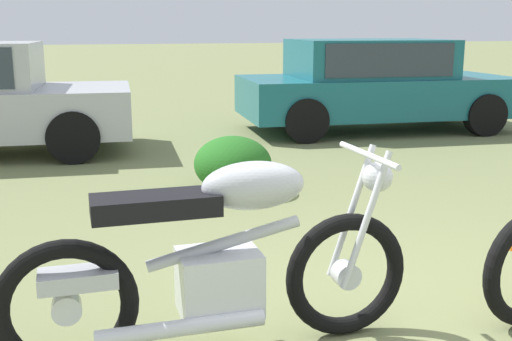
% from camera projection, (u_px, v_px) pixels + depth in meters
% --- Properties ---
extents(ground_plane, '(120.00, 120.00, 0.00)m').
position_uv_depth(ground_plane, '(451.00, 337.00, 3.37)').
color(ground_plane, olive).
extents(motorcycle_silver, '(2.10, 0.64, 1.02)m').
position_uv_depth(motorcycle_silver, '(220.00, 261.00, 3.12)').
color(motorcycle_silver, black).
rests_on(motorcycle_silver, ground).
extents(car_teal, '(4.38, 2.25, 1.43)m').
position_uv_depth(car_teal, '(373.00, 80.00, 9.97)').
color(car_teal, '#19606B').
rests_on(car_teal, ground).
extents(shrub_low, '(0.78, 0.82, 0.56)m').
position_uv_depth(shrub_low, '(233.00, 164.00, 6.32)').
color(shrub_low, '#23661E').
rests_on(shrub_low, ground).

